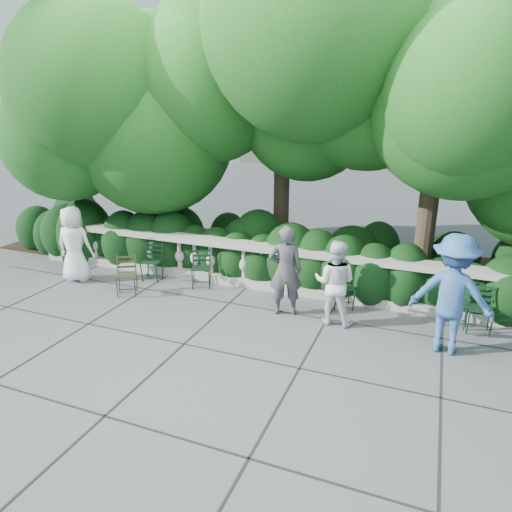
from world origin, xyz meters
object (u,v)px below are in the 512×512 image
at_px(chair_c, 150,282).
at_px(person_older_blue, 452,294).
at_px(person_casual_man, 335,283).
at_px(chair_f, 452,328).
at_px(person_woman_grey, 285,271).
at_px(chair_weathered, 127,297).
at_px(chair_b, 201,289).
at_px(person_businessman, 74,244).
at_px(chair_e, 477,336).
at_px(chair_d, 343,311).

distance_m(chair_c, person_older_blue, 6.30).
bearing_deg(chair_c, person_older_blue, -16.77).
bearing_deg(person_casual_man, person_older_blue, 171.00).
height_order(chair_f, person_woman_grey, person_woman_grey).
distance_m(chair_f, chair_weathered, 6.36).
xyz_separation_m(chair_b, person_casual_man, (2.99, -0.49, 0.78)).
relative_size(person_businessman, person_older_blue, 0.87).
height_order(person_casual_man, person_older_blue, person_older_blue).
bearing_deg(chair_f, chair_e, -11.42).
height_order(chair_e, person_businessman, person_businessman).
xyz_separation_m(chair_c, person_woman_grey, (3.32, -0.41, 0.87)).
bearing_deg(person_businessman, person_older_blue, 168.23).
distance_m(person_woman_grey, person_casual_man, 0.95).
bearing_deg(chair_weathered, person_businessman, 135.58).
bearing_deg(chair_f, chair_weathered, -161.61).
relative_size(chair_b, chair_e, 1.00).
xyz_separation_m(person_woman_grey, person_casual_man, (0.94, -0.04, -0.09)).
height_order(person_woman_grey, person_older_blue, person_older_blue).
height_order(chair_f, person_older_blue, person_older_blue).
bearing_deg(person_businessman, chair_d, 175.80).
bearing_deg(chair_weathered, chair_b, 7.03).
height_order(chair_d, chair_e, same).
height_order(chair_c, person_older_blue, person_older_blue).
relative_size(chair_c, chair_d, 1.00).
distance_m(chair_d, person_businessman, 6.04).
distance_m(chair_d, person_woman_grey, 1.44).
bearing_deg(chair_c, chair_f, -8.64).
bearing_deg(chair_c, person_woman_grey, -16.67).
bearing_deg(chair_c, chair_weathered, -97.29).
bearing_deg(person_businessman, chair_weathered, 156.20).
relative_size(chair_e, chair_f, 1.00).
relative_size(chair_weathered, person_older_blue, 0.43).
xyz_separation_m(chair_c, chair_d, (4.36, 0.09, 0.00)).
relative_size(chair_f, person_older_blue, 0.43).
bearing_deg(chair_d, chair_weathered, 166.63).
relative_size(chair_weathered, person_woman_grey, 0.48).
bearing_deg(person_woman_grey, chair_weathered, -12.60).
distance_m(chair_weathered, person_older_blue, 6.22).
relative_size(person_casual_man, person_older_blue, 0.80).
distance_m(chair_e, person_woman_grey, 3.52).
bearing_deg(chair_weathered, chair_c, 62.10).
height_order(chair_f, chair_weathered, same).
bearing_deg(chair_d, chair_b, 154.58).
relative_size(chair_weathered, person_businessman, 0.49).
xyz_separation_m(chair_c, person_older_blue, (6.17, -0.76, 0.98)).
height_order(chair_d, chair_weathered, same).
height_order(chair_d, chair_f, same).
height_order(chair_f, person_casual_man, person_casual_man).
xyz_separation_m(person_businessman, person_older_blue, (7.77, -0.28, 0.12)).
distance_m(chair_f, person_businessman, 7.98).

